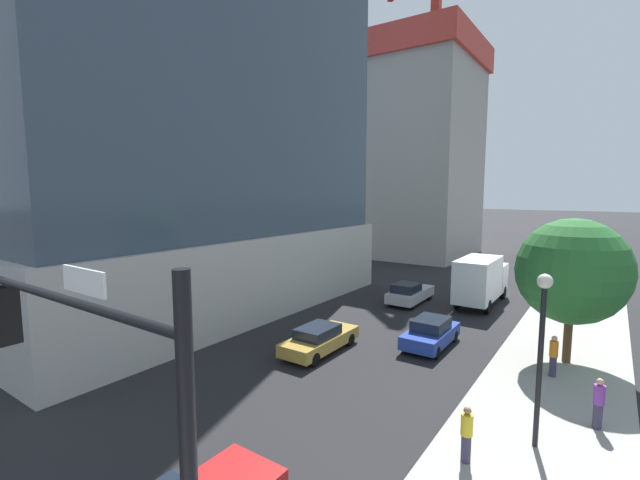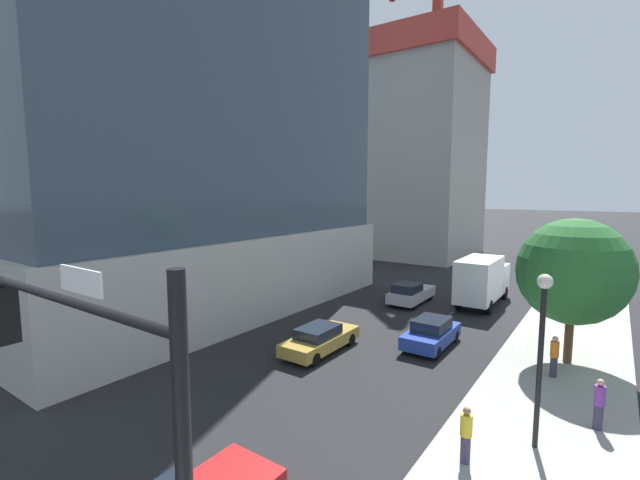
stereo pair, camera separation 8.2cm
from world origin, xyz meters
TOP-DOWN VIEW (x-y plane):
  - sidewalk at (7.93, 20.00)m, footprint 5.39×120.00m
  - construction_building at (-11.80, 51.48)m, footprint 15.37×15.31m
  - traffic_light_pole at (3.58, 3.98)m, footprint 6.21×0.48m
  - street_lamp at (7.92, 14.94)m, footprint 0.44×0.44m
  - street_tree at (8.10, 22.91)m, footprint 4.76×4.76m
  - car_gold at (-2.10, 17.72)m, footprint 1.78×4.65m
  - car_silver at (-2.10, 28.94)m, footprint 1.89×4.54m
  - car_blue at (2.15, 21.61)m, footprint 1.81×4.07m
  - box_truck at (2.15, 31.37)m, footprint 2.24×6.81m
  - pedestrian_orange_shirt at (7.76, 20.84)m, footprint 0.34×0.34m
  - pedestrian_purple_shirt at (9.46, 17.19)m, footprint 0.34×0.34m
  - pedestrian_yellow_shirt at (6.38, 12.95)m, footprint 0.34×0.34m

SIDE VIEW (x-z plane):
  - sidewalk at x=7.93m, z-range 0.00..0.15m
  - car_gold at x=-2.10m, z-range 0.00..1.36m
  - car_blue at x=2.15m, z-range -0.01..1.46m
  - car_silver at x=-2.10m, z-range -0.03..1.50m
  - pedestrian_yellow_shirt at x=6.38m, z-range 0.17..1.84m
  - pedestrian_purple_shirt at x=9.46m, z-range 0.17..1.89m
  - pedestrian_orange_shirt at x=7.76m, z-range 0.17..1.94m
  - box_truck at x=2.15m, z-range 0.15..3.55m
  - street_lamp at x=7.92m, z-range 1.02..6.41m
  - street_tree at x=8.10m, z-range 1.07..7.69m
  - traffic_light_pole at x=3.58m, z-range 1.38..8.35m
  - construction_building at x=-11.80m, z-range -2.85..31.28m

